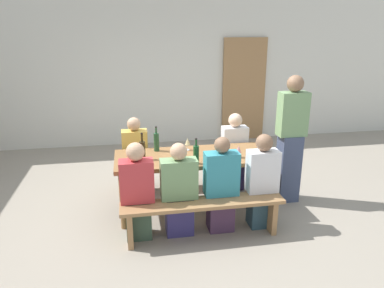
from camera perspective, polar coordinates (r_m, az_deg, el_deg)
name	(u,v)px	position (r m, az deg, el deg)	size (l,w,h in m)	color
ground_plane	(192,209)	(4.90, 0.00, -10.08)	(24.00, 24.00, 0.00)	gray
back_wall	(164,64)	(7.43, -4.35, 12.43)	(14.00, 0.20, 3.20)	silver
wooden_door	(244,90)	(7.71, 8.11, 8.37)	(0.90, 0.06, 2.10)	#9E7247
tasting_table	(192,161)	(4.62, 0.00, -2.74)	(1.93, 0.79, 0.75)	olive
bench_near	(203,209)	(4.13, 1.73, -10.19)	(1.83, 0.30, 0.45)	#9E7247
bench_far	(184,165)	(5.37, -1.31, -3.35)	(1.83, 0.30, 0.45)	#9E7247
wine_bottle_0	(196,154)	(4.28, 0.65, -1.62)	(0.07, 0.07, 0.31)	#194723
wine_bottle_1	(142,150)	(4.46, -7.76, -0.89)	(0.07, 0.07, 0.33)	#332814
wine_bottle_2	(156,142)	(4.74, -5.59, 0.37)	(0.07, 0.07, 0.33)	#234C2D
wine_glass_0	(188,142)	(4.75, -0.70, 0.33)	(0.07, 0.07, 0.16)	silver
wine_glass_1	(239,150)	(4.52, 7.29, -0.86)	(0.07, 0.07, 0.15)	silver
seated_guest_near_0	(137,194)	(4.11, -8.54, -7.67)	(0.37, 0.24, 1.13)	#374E3B
seated_guest_near_1	(179,192)	(4.15, -2.05, -7.56)	(0.41, 0.24, 1.09)	navy
seated_guest_near_2	(221,187)	(4.23, 4.57, -6.76)	(0.39, 0.24, 1.14)	#442B44
seated_guest_near_3	(262,183)	(4.37, 10.86, -6.06)	(0.36, 0.24, 1.15)	#294350
seated_guest_far_0	(136,160)	(5.11, -8.83, -2.42)	(0.34, 0.24, 1.14)	#38285F
seated_guest_far_1	(234,154)	(5.32, 6.59, -1.49)	(0.36, 0.24, 1.14)	navy
standing_host	(290,141)	(5.01, 15.14, 0.40)	(0.37, 0.24, 1.72)	#3E4866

